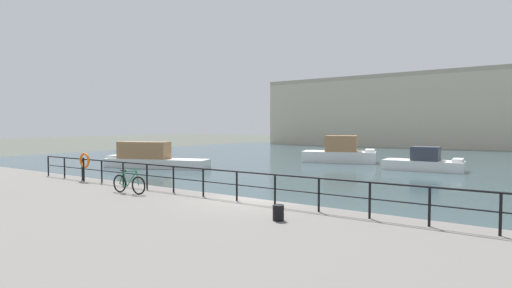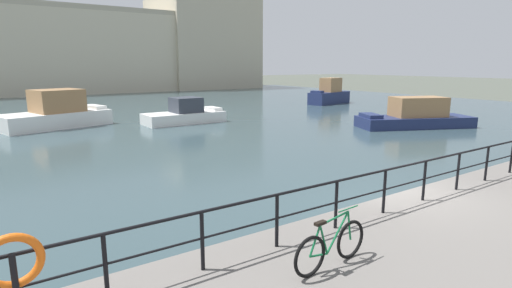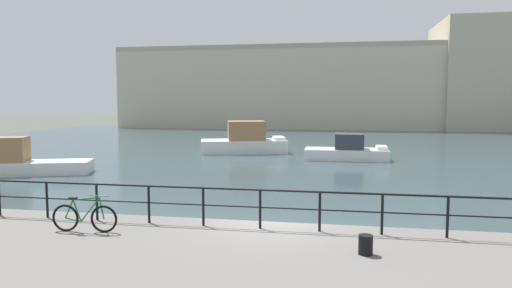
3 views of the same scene
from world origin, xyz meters
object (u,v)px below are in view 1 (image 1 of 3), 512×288
(harbor_building, at_px, (499,108))
(mooring_bollard, at_px, (278,213))
(moored_small_launch, at_px, (340,152))
(parked_bicycle, at_px, (129,184))
(life_ring_stand, at_px, (85,161))
(moored_harbor_tender, at_px, (151,158))
(moored_white_yacht, at_px, (424,162))

(harbor_building, height_order, mooring_bollard, harbor_building)
(moored_small_launch, bearing_deg, mooring_bollard, -88.68)
(parked_bicycle, relative_size, life_ring_stand, 1.27)
(harbor_building, xyz_separation_m, moored_small_launch, (-11.97, -36.38, -5.31))
(moored_harbor_tender, bearing_deg, moored_small_launch, -149.48)
(moored_harbor_tender, height_order, mooring_bollard, moored_harbor_tender)
(life_ring_stand, bearing_deg, moored_harbor_tender, 125.38)
(moored_harbor_tender, bearing_deg, parked_bicycle, 117.03)
(harbor_building, height_order, parked_bicycle, harbor_building)
(parked_bicycle, bearing_deg, moored_small_launch, 87.56)
(parked_bicycle, bearing_deg, moored_white_yacht, 67.61)
(moored_white_yacht, bearing_deg, harbor_building, 83.26)
(parked_bicycle, relative_size, mooring_bollard, 4.02)
(harbor_building, xyz_separation_m, life_ring_stand, (-15.65, -60.35, -4.58))
(moored_white_yacht, height_order, moored_harbor_tender, moored_harbor_tender)
(moored_white_yacht, distance_m, moored_small_launch, 8.54)
(harbor_building, bearing_deg, moored_white_yacht, -95.77)
(harbor_building, distance_m, moored_small_launch, 38.66)
(mooring_bollard, height_order, life_ring_stand, life_ring_stand)
(moored_small_launch, height_order, moored_harbor_tender, moored_small_launch)
(harbor_building, xyz_separation_m, moored_harbor_tender, (-23.24, -49.66, -5.47))
(moored_white_yacht, distance_m, parked_bicycle, 23.08)
(moored_white_yacht, xyz_separation_m, mooring_bollard, (0.06, -22.45, 0.29))
(moored_small_launch, xyz_separation_m, mooring_bollard, (8.05, -25.47, -0.02))
(moored_harbor_tender, xyz_separation_m, life_ring_stand, (7.59, -10.69, 0.89))
(mooring_bollard, bearing_deg, moored_small_launch, 107.54)
(parked_bicycle, bearing_deg, moored_harbor_tender, 131.64)
(moored_small_launch, xyz_separation_m, life_ring_stand, (-3.69, -23.97, 0.73))
(moored_harbor_tender, distance_m, parked_bicycle, 16.90)
(moored_small_launch, bearing_deg, harbor_building, 55.58)
(harbor_building, distance_m, moored_harbor_tender, 55.11)
(parked_bicycle, distance_m, mooring_bollard, 7.15)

